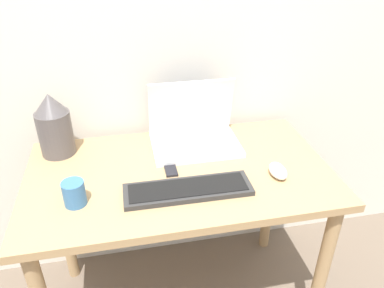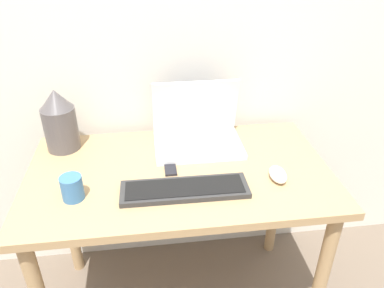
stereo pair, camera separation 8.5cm
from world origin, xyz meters
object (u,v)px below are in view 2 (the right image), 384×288
Objects in this scene: mouse at (278,174)px; laptop at (197,131)px; mug at (72,188)px; mp3_player at (171,170)px; vase at (59,121)px; keyboard at (185,189)px.

laptop is at bearing 130.77° from mouse.
mp3_player is at bearing 19.39° from mug.
mouse is at bearing 1.44° from mug.
vase is at bearing 151.76° from mp3_player.
keyboard is at bearing -73.54° from mp3_player.
vase is at bearing 142.18° from keyboard.
vase reaches higher than mp3_player.
keyboard is 0.58m from vase.
laptop reaches higher than keyboard.
keyboard is at bearing -1.91° from mug.
keyboard is 6.46× the size of mp3_player.
vase is at bearing 157.83° from mouse.
mp3_player is 0.80× the size of mug.
keyboard is 0.33m from mouse.
laptop is 0.80× the size of keyboard.
vase is (-0.53, 0.03, 0.07)m from laptop.
mug reaches higher than mp3_player.
laptop is 3.50× the size of mouse.
keyboard reaches higher than mp3_player.
mug is at bearing -146.07° from laptop.
mp3_player is 0.35m from mug.
keyboard is 0.37m from mug.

